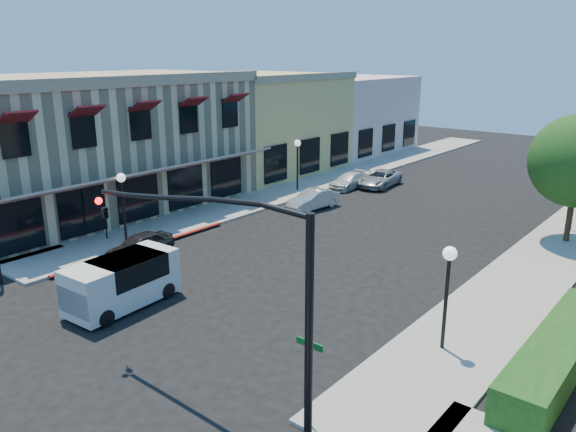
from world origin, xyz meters
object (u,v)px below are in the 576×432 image
Objects in this scene: white_van at (121,280)px; lamppost_left_near at (122,190)px; parked_car_b at (313,200)px; parked_car_d at (380,179)px; parked_car_c at (349,181)px; signal_mast_arm at (240,273)px; lamppost_right_near at (448,272)px; street_name_sign at (309,369)px; lamppost_left_far at (298,152)px; parked_car_a at (140,245)px.

lamppost_left_near is at bearing 143.71° from white_van.
parked_car_b is 7.82m from parked_car_d.
parked_car_b is 6.14m from parked_car_c.
signal_mast_arm is 26.65m from parked_car_c.
street_name_sign is at bearing -99.78° from lamppost_right_near.
parked_car_d is (3.70, 18.82, -2.15)m from lamppost_left_near.
lamppost_left_far is 19.63m from white_van.
parked_car_d is at bearing 53.16° from parked_car_c.
signal_mast_arm reaches higher than parked_car_d.
signal_mast_arm is 15.82m from lamppost_left_near.
street_name_sign is 0.70× the size of lamppost_left_near.
lamppost_right_near is 11.84m from white_van.
lamppost_right_near is 14.88m from parked_car_a.
lamppost_right_near is 0.98× the size of parked_car_b.
parked_car_b is at bearing 99.55° from white_van.
parked_car_c is (-1.28, 6.00, -0.07)m from parked_car_b.
parked_car_a is 11.91m from parked_car_b.
parked_car_a is 17.84m from parked_car_c.
white_van reaches higher than parked_car_b.
signal_mast_arm is 2.24× the size of lamppost_left_near.
lamppost_left_far is 0.85× the size of parked_car_d.
parked_car_d is (3.70, 4.82, -2.15)m from lamppost_left_far.
parked_car_a is at bearing -81.19° from lamppost_left_far.
parked_car_a is at bearing -99.84° from parked_car_d.
lamppost_right_near is (2.64, 6.50, -1.35)m from signal_mast_arm.
lamppost_left_near is (-14.36, 6.50, -1.35)m from signal_mast_arm.
lamppost_left_far is (0.00, 14.00, 0.00)m from lamppost_left_near.
parked_car_d is (-12.30, 24.62, -1.12)m from street_name_sign.
street_name_sign is 17.05m from lamppost_left_near.
street_name_sign is 0.70× the size of lamppost_left_far.
lamppost_right_near is 22.58m from parked_car_c.
parked_car_d is at bearing 96.10° from white_van.
white_van is at bearing -71.52° from lamppost_left_far.
lamppost_left_far is 4.38m from parked_car_c.
lamppost_left_far reaches higher than parked_car_b.
lamppost_right_near reaches higher than white_van.
parked_car_d reaches higher than parked_car_c.
lamppost_left_far is at bearing -126.79° from parked_car_c.
lamppost_right_near is at bearing -48.46° from parked_car_c.
street_name_sign is 5.98m from lamppost_right_near.
parked_car_d is at bearing 112.82° from signal_mast_arm.
signal_mast_arm is at bearing -13.45° from white_van.
signal_mast_arm is 2.20× the size of parked_car_b.
parked_car_c is at bearing 100.26° from white_van.
parked_car_d is at bearing 83.14° from parked_car_a.
lamppost_left_near is 14.00m from lamppost_left_far.
lamppost_left_far is 0.98× the size of parked_car_b.
lamppost_right_near is (17.00, 0.00, 0.00)m from lamppost_left_near.
signal_mast_arm is at bearing -62.16° from parked_car_c.
parked_car_a is at bearing -20.11° from lamppost_left_near.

